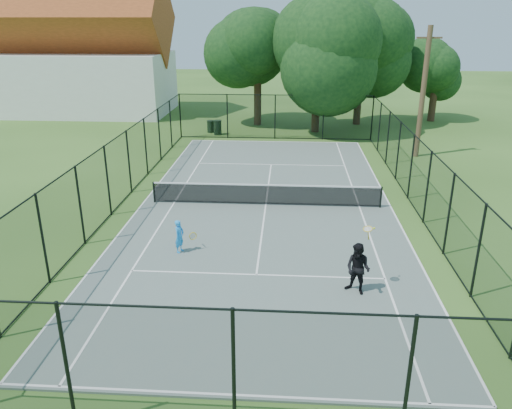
# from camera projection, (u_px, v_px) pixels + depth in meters

# --- Properties ---
(ground) EXTENTS (120.00, 120.00, 0.00)m
(ground) POSITION_uv_depth(u_px,v_px,m) (266.00, 206.00, 22.11)
(ground) COLOR #31521C
(tennis_court) EXTENTS (11.00, 24.00, 0.06)m
(tennis_court) POSITION_uv_depth(u_px,v_px,m) (266.00, 205.00, 22.10)
(tennis_court) COLOR slate
(tennis_court) RESTS_ON ground
(tennis_net) EXTENTS (10.08, 0.08, 0.95)m
(tennis_net) POSITION_uv_depth(u_px,v_px,m) (266.00, 194.00, 21.90)
(tennis_net) COLOR black
(tennis_net) RESTS_ON tennis_court
(fence) EXTENTS (13.10, 26.10, 3.00)m
(fence) POSITION_uv_depth(u_px,v_px,m) (266.00, 174.00, 21.58)
(fence) COLOR black
(fence) RESTS_ON ground
(tree_near_left) EXTENTS (6.88, 6.88, 8.97)m
(tree_near_left) POSITION_uv_depth(u_px,v_px,m) (258.00, 50.00, 36.78)
(tree_near_left) COLOR #332114
(tree_near_left) RESTS_ON ground
(tree_near_mid) EXTENTS (6.74, 6.74, 8.81)m
(tree_near_mid) POSITION_uv_depth(u_px,v_px,m) (318.00, 54.00, 34.43)
(tree_near_mid) COLOR #332114
(tree_near_mid) RESTS_ON ground
(tree_near_right) EXTENTS (6.27, 6.27, 8.66)m
(tree_near_right) POSITION_uv_depth(u_px,v_px,m) (362.00, 50.00, 36.91)
(tree_near_right) COLOR #332114
(tree_near_right) RESTS_ON ground
(tree_far_right) EXTENTS (4.35, 4.35, 5.76)m
(tree_far_right) POSITION_uv_depth(u_px,v_px,m) (436.00, 75.00, 38.79)
(tree_far_right) COLOR #332114
(tree_far_right) RESTS_ON ground
(building) EXTENTS (15.30, 8.15, 11.87)m
(building) POSITION_uv_depth(u_px,v_px,m) (77.00, 54.00, 41.94)
(building) COLOR silver
(building) RESTS_ON ground
(trash_bin_left) EXTENTS (0.58, 0.58, 0.86)m
(trash_bin_left) POSITION_uv_depth(u_px,v_px,m) (211.00, 126.00, 35.97)
(trash_bin_left) COLOR black
(trash_bin_left) RESTS_ON ground
(trash_bin_right) EXTENTS (0.58, 0.58, 1.02)m
(trash_bin_right) POSITION_uv_depth(u_px,v_px,m) (218.00, 127.00, 35.24)
(trash_bin_right) COLOR black
(trash_bin_right) RESTS_ON ground
(utility_pole) EXTENTS (1.40, 0.30, 7.44)m
(utility_pole) POSITION_uv_depth(u_px,v_px,m) (423.00, 92.00, 28.64)
(utility_pole) COLOR #4C3823
(utility_pole) RESTS_ON ground
(player_blue) EXTENTS (0.79, 0.50, 1.19)m
(player_blue) POSITION_uv_depth(u_px,v_px,m) (180.00, 236.00, 17.50)
(player_blue) COLOR #1C97F5
(player_blue) RESTS_ON tennis_court
(player_black) EXTENTS (1.00, 1.09, 2.02)m
(player_black) POSITION_uv_depth(u_px,v_px,m) (358.00, 269.00, 14.81)
(player_black) COLOR black
(player_black) RESTS_ON tennis_court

